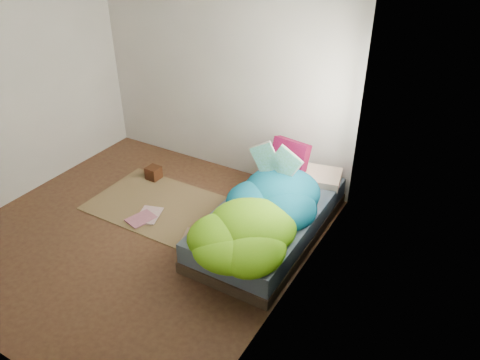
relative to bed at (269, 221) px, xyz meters
name	(u,v)px	position (x,y,z in m)	size (l,w,h in m)	color
ground	(139,234)	(-1.22, -0.72, -0.17)	(3.50, 3.50, 0.00)	#412519
room_walls	(120,92)	(-1.21, -0.71, 1.46)	(3.54, 3.54, 2.62)	#B7B4AE
bed	(269,221)	(0.00, 0.00, 0.00)	(1.00, 2.00, 0.34)	#3A2A1F
duvet	(260,205)	(0.00, -0.22, 0.34)	(0.96, 1.84, 0.34)	#085782
rug	(160,205)	(-1.37, -0.17, -0.16)	(1.60, 1.10, 0.01)	brown
pillow_floral	(318,177)	(0.22, 0.76, 0.23)	(0.52, 0.32, 0.12)	beige
pillow_magenta	(289,159)	(-0.13, 0.72, 0.39)	(0.43, 0.14, 0.43)	#4E0530
open_book	(275,152)	(-0.11, 0.31, 0.66)	(0.50, 0.11, 0.30)	#2B8339
wooden_box	(154,173)	(-1.82, 0.28, -0.07)	(0.16, 0.16, 0.16)	#34180C
floor_book_a	(139,214)	(-1.44, -0.45, -0.14)	(0.24, 0.33, 0.03)	beige
floor_book_b	(135,215)	(-1.47, -0.49, -0.14)	(0.23, 0.31, 0.03)	#B96A83
floor_book_c	(183,237)	(-0.76, -0.54, -0.14)	(0.23, 0.32, 0.02)	#9D8867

